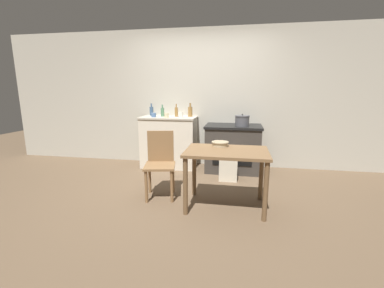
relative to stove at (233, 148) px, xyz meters
The scene contains 16 objects.
ground_plane 1.44m from the stove, 116.51° to the right, with size 14.00×14.00×0.00m, color brown.
wall_back 1.11m from the stove, 149.89° to the left, with size 8.00×0.07×2.55m.
counter_cabinet 1.20m from the stove, behind, with size 1.03×0.56×0.95m.
stove is the anchor object (origin of this frame).
work_table 1.53m from the stove, 91.70° to the right, with size 0.99×0.69×0.73m.
chair 1.63m from the stove, 125.51° to the right, with size 0.47×0.47×0.89m.
flour_sack 0.60m from the stove, 95.28° to the right, with size 0.29×0.20×0.36m, color beige.
stock_pot 0.53m from the stove, 26.16° to the right, with size 0.25×0.25×0.21m.
mixing_bowl_large 1.36m from the stove, 96.12° to the right, with size 0.22×0.22×0.06m.
bottle_far_left 1.04m from the stove, 169.03° to the left, with size 0.08×0.08×0.25m.
bottle_left 1.71m from the stove, behind, with size 0.07×0.07×0.24m.
bottle_mid_left 1.24m from the stove, behind, with size 0.06×0.06×0.24m.
bottle_center_left 1.46m from the stove, behind, with size 0.06×0.06×0.22m.
cup_center 1.33m from the stove, behind, with size 0.08×0.08×0.08m, color beige.
cup_center_right 1.56m from the stove, behind, with size 0.09×0.09×0.08m, color #4C6B99.
cup_mid_right 1.11m from the stove, behind, with size 0.08×0.08×0.10m, color silver.
Camera 1 is at (0.69, -3.33, 1.44)m, focal length 24.00 mm.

